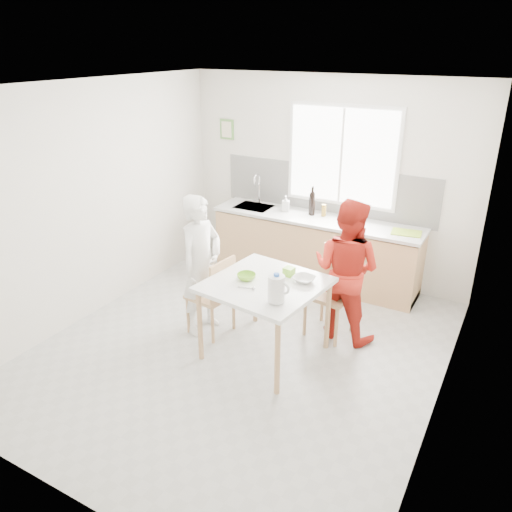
{
  "coord_description": "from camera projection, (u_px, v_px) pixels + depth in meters",
  "views": [
    {
      "loc": [
        2.35,
        -3.9,
        3.06
      ],
      "look_at": [
        0.06,
        0.2,
        1.03
      ],
      "focal_mm": 35.0,
      "sensor_mm": 36.0,
      "label": 1
    }
  ],
  "objects": [
    {
      "name": "ground",
      "position": [
        242.0,
        349.0,
        5.39
      ],
      "size": [
        4.5,
        4.5,
        0.0
      ],
      "primitive_type": "plane",
      "color": "#B7B7B2",
      "rests_on": "ground"
    },
    {
      "name": "room_shell",
      "position": [
        240.0,
        203.0,
        4.74
      ],
      "size": [
        4.5,
        4.5,
        4.5
      ],
      "color": "silver",
      "rests_on": "ground"
    },
    {
      "name": "window",
      "position": [
        342.0,
        156.0,
        6.41
      ],
      "size": [
        1.5,
        0.06,
        1.3
      ],
      "color": "white",
      "rests_on": "room_shell"
    },
    {
      "name": "backsplash",
      "position": [
        326.0,
        190.0,
        6.7
      ],
      "size": [
        3.0,
        0.02,
        0.65
      ],
      "primitive_type": "cube",
      "color": "white",
      "rests_on": "room_shell"
    },
    {
      "name": "picture_frame",
      "position": [
        227.0,
        129.0,
        7.12
      ],
      "size": [
        0.22,
        0.03,
        0.28
      ],
      "color": "#5B9744",
      "rests_on": "room_shell"
    },
    {
      "name": "kitchen_counter",
      "position": [
        314.0,
        252.0,
        6.79
      ],
      "size": [
        2.84,
        0.64,
        1.37
      ],
      "color": "tan",
      "rests_on": "ground"
    },
    {
      "name": "dining_table",
      "position": [
        265.0,
        290.0,
        5.03
      ],
      "size": [
        1.21,
        1.21,
        0.83
      ],
      "rotation": [
        0.0,
        0.0,
        -0.12
      ],
      "color": "white",
      "rests_on": "ground"
    },
    {
      "name": "chair_left",
      "position": [
        215.0,
        293.0,
        5.49
      ],
      "size": [
        0.48,
        0.48,
        0.92
      ],
      "rotation": [
        0.0,
        0.0,
        -1.7
      ],
      "color": "tan",
      "rests_on": "ground"
    },
    {
      "name": "chair_far",
      "position": [
        334.0,
        288.0,
        5.53
      ],
      "size": [
        0.51,
        0.51,
        0.99
      ],
      "rotation": [
        0.0,
        0.0,
        -0.12
      ],
      "color": "tan",
      "rests_on": "ground"
    },
    {
      "name": "person_white",
      "position": [
        201.0,
        265.0,
        5.48
      ],
      "size": [
        0.45,
        0.62,
        1.59
      ],
      "primitive_type": "imported",
      "rotation": [
        0.0,
        0.0,
        1.45
      ],
      "color": "white",
      "rests_on": "ground"
    },
    {
      "name": "person_red",
      "position": [
        346.0,
        270.0,
        5.36
      ],
      "size": [
        0.84,
        0.69,
        1.59
      ],
      "primitive_type": "imported",
      "rotation": [
        0.0,
        0.0,
        3.02
      ],
      "color": "red",
      "rests_on": "ground"
    },
    {
      "name": "bowl_green",
      "position": [
        246.0,
        277.0,
        5.06
      ],
      "size": [
        0.21,
        0.21,
        0.06
      ],
      "primitive_type": "imported",
      "rotation": [
        0.0,
        0.0,
        -0.12
      ],
      "color": "#7AC02C",
      "rests_on": "dining_table"
    },
    {
      "name": "bowl_white",
      "position": [
        304.0,
        279.0,
        5.01
      ],
      "size": [
        0.25,
        0.25,
        0.05
      ],
      "primitive_type": "imported",
      "rotation": [
        0.0,
        0.0,
        -0.12
      ],
      "color": "silver",
      "rests_on": "dining_table"
    },
    {
      "name": "milk_jug",
      "position": [
        277.0,
        288.0,
        4.55
      ],
      "size": [
        0.22,
        0.16,
        0.28
      ],
      "rotation": [
        0.0,
        0.0,
        -0.12
      ],
      "color": "white",
      "rests_on": "dining_table"
    },
    {
      "name": "green_box",
      "position": [
        289.0,
        272.0,
        5.13
      ],
      "size": [
        0.11,
        0.11,
        0.09
      ],
      "primitive_type": "cube",
      "rotation": [
        0.0,
        0.0,
        -0.12
      ],
      "color": "#80CD2F",
      "rests_on": "dining_table"
    },
    {
      "name": "spoon",
      "position": [
        246.0,
        288.0,
        4.87
      ],
      "size": [
        0.16,
        0.05,
        0.01
      ],
      "primitive_type": "cylinder",
      "rotation": [
        0.0,
        1.57,
        0.22
      ],
      "color": "#A5A5AA",
      "rests_on": "dining_table"
    },
    {
      "name": "cutting_board",
      "position": [
        406.0,
        233.0,
        6.04
      ],
      "size": [
        0.38,
        0.3,
        0.01
      ],
      "primitive_type": "cube",
      "rotation": [
        0.0,
        0.0,
        0.14
      ],
      "color": "#93BC2B",
      "rests_on": "kitchen_counter"
    },
    {
      "name": "wine_bottle_a",
      "position": [
        312.0,
        203.0,
        6.61
      ],
      "size": [
        0.07,
        0.07,
        0.32
      ],
      "primitive_type": "cylinder",
      "color": "black",
      "rests_on": "kitchen_counter"
    },
    {
      "name": "wine_bottle_b",
      "position": [
        312.0,
        204.0,
        6.63
      ],
      "size": [
        0.07,
        0.07,
        0.3
      ],
      "primitive_type": "cylinder",
      "color": "black",
      "rests_on": "kitchen_counter"
    },
    {
      "name": "jar_amber",
      "position": [
        324.0,
        210.0,
        6.6
      ],
      "size": [
        0.06,
        0.06,
        0.16
      ],
      "primitive_type": "cylinder",
      "color": "olive",
      "rests_on": "kitchen_counter"
    },
    {
      "name": "soap_bottle",
      "position": [
        286.0,
        203.0,
        6.8
      ],
      "size": [
        0.12,
        0.13,
        0.21
      ],
      "primitive_type": "imported",
      "rotation": [
        0.0,
        0.0,
        0.36
      ],
      "color": "#999999",
      "rests_on": "kitchen_counter"
    }
  ]
}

